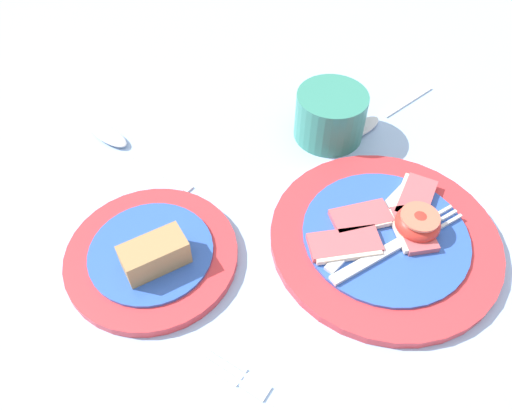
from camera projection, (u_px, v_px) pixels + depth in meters
ground_plane at (328, 245)px, 0.59m from camera, size 3.00×3.00×0.00m
breakfast_plate at (386, 236)px, 0.58m from camera, size 0.27×0.27×0.04m
bread_plate at (152, 255)px, 0.56m from camera, size 0.20×0.20×0.05m
sugar_cup at (330, 114)px, 0.68m from camera, size 0.10×0.10×0.07m
teaspoon_by_saucer at (374, 120)px, 0.72m from camera, size 0.18×0.09×0.01m
teaspoon_near_cup at (122, 144)px, 0.69m from camera, size 0.12×0.17×0.01m
fork_on_cloth at (289, 408)px, 0.46m from camera, size 0.13×0.15×0.01m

